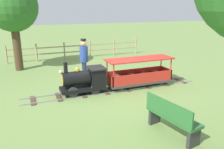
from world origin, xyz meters
TOP-DOWN VIEW (x-y plane):
  - ground_plane at (0.00, 0.00)m, footprint 60.00×60.00m
  - track at (0.00, -0.01)m, footprint 0.71×6.05m
  - locomotive at (0.00, 1.03)m, footprint 0.67×1.45m
  - passenger_car at (0.00, -0.91)m, footprint 0.77×2.35m
  - conductor_person at (1.09, 0.75)m, footprint 0.30×0.30m
  - park_bench at (-3.07, -0.06)m, footprint 1.35×0.63m
  - oak_tree_far at (3.89, 2.96)m, footprint 2.07×2.07m
  - fence_section at (5.35, -0.01)m, footprint 0.08×7.13m

SIDE VIEW (x-z plane):
  - ground_plane at x=0.00m, z-range 0.00..0.00m
  - track at x=0.00m, z-range 0.00..0.04m
  - park_bench at x=-3.07m, z-range 0.01..0.83m
  - passenger_car at x=0.00m, z-range -0.06..0.91m
  - fence_section at x=5.35m, z-range 0.03..0.93m
  - locomotive at x=0.00m, z-range -0.04..1.01m
  - conductor_person at x=1.09m, z-range 0.15..1.77m
  - oak_tree_far at x=3.89m, z-range 0.79..4.53m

